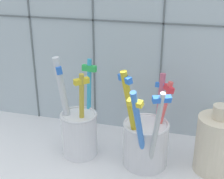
# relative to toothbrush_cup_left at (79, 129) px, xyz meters

# --- Properties ---
(counter_slab) EXTENTS (0.64, 0.22, 0.02)m
(counter_slab) POSITION_rel_toothbrush_cup_left_xyz_m (0.06, -0.00, -0.06)
(counter_slab) COLOR silver
(counter_slab) RESTS_ON ground
(tile_wall_back) EXTENTS (0.64, 0.02, 0.45)m
(tile_wall_back) POSITION_rel_toothbrush_cup_left_xyz_m (0.06, 0.12, 0.16)
(tile_wall_back) COLOR #B2C1CC
(tile_wall_back) RESTS_ON ground
(toothbrush_cup_left) EXTENTS (0.07, 0.07, 0.18)m
(toothbrush_cup_left) POSITION_rel_toothbrush_cup_left_xyz_m (0.00, 0.00, 0.00)
(toothbrush_cup_left) COLOR white
(toothbrush_cup_left) RESTS_ON counter_slab
(toothbrush_cup_right) EXTENTS (0.08, 0.12, 0.17)m
(toothbrush_cup_right) POSITION_rel_toothbrush_cup_left_xyz_m (0.12, -0.00, -0.00)
(toothbrush_cup_right) COLOR silver
(toothbrush_cup_right) RESTS_ON counter_slab
(ceramic_vase) EXTENTS (0.07, 0.07, 0.11)m
(ceramic_vase) POSITION_rel_toothbrush_cup_left_xyz_m (0.23, 0.01, 0.00)
(ceramic_vase) COLOR beige
(ceramic_vase) RESTS_ON counter_slab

